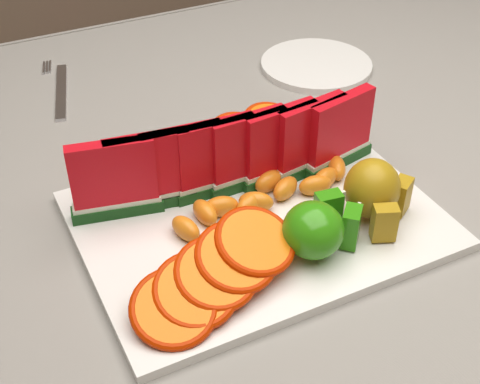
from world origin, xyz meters
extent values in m
cube|color=brown|center=(0.00, 0.00, 0.73)|extent=(1.40, 0.90, 0.03)
cube|color=brown|center=(0.64, 0.39, 0.36)|extent=(0.06, 0.06, 0.72)
cube|color=gray|center=(0.00, 0.00, 0.75)|extent=(1.52, 1.02, 0.01)
cube|color=gray|center=(0.00, 0.51, 0.66)|extent=(1.52, 0.01, 0.20)
cube|color=silver|center=(-0.05, -0.11, 0.76)|extent=(0.40, 0.30, 0.01)
ellipsoid|color=#1E800E|center=(-0.02, -0.19, 0.80)|extent=(0.09, 0.09, 0.06)
cube|color=#1E800E|center=(0.02, -0.19, 0.80)|extent=(0.03, 0.03, 0.04)
cube|color=beige|center=(0.03, -0.19, 0.80)|extent=(0.02, 0.02, 0.04)
cube|color=#1E800E|center=(0.01, -0.16, 0.80)|extent=(0.03, 0.02, 0.04)
cube|color=beige|center=(0.02, -0.16, 0.80)|extent=(0.03, 0.01, 0.04)
ellipsoid|color=#95660F|center=(0.07, -0.16, 0.81)|extent=(0.07, 0.07, 0.07)
cube|color=#95660F|center=(0.06, -0.20, 0.79)|extent=(0.03, 0.03, 0.04)
cube|color=#95660F|center=(0.10, -0.17, 0.79)|extent=(0.03, 0.03, 0.04)
cylinder|color=silver|center=(0.22, 0.20, 0.76)|extent=(0.23, 0.23, 0.01)
cube|color=silver|center=(-0.17, 0.30, 0.76)|extent=(0.06, 0.17, 0.00)
cube|color=silver|center=(-0.18, 0.39, 0.76)|extent=(0.01, 0.04, 0.00)
cube|color=silver|center=(-0.17, 0.39, 0.76)|extent=(0.01, 0.04, 0.00)
cube|color=silver|center=(-0.17, 0.39, 0.76)|extent=(0.01, 0.04, 0.00)
cube|color=#0D330E|center=(-0.19, -0.03, 0.78)|extent=(0.11, 0.04, 0.01)
cube|color=silver|center=(-0.19, -0.03, 0.79)|extent=(0.10, 0.04, 0.01)
cube|color=red|center=(-0.19, -0.03, 0.83)|extent=(0.10, 0.04, 0.08)
cube|color=#0D330E|center=(-0.15, -0.04, 0.78)|extent=(0.11, 0.04, 0.01)
cube|color=silver|center=(-0.15, -0.04, 0.79)|extent=(0.10, 0.03, 0.01)
cube|color=red|center=(-0.15, -0.04, 0.83)|extent=(0.10, 0.03, 0.08)
cube|color=#0D330E|center=(-0.11, -0.04, 0.78)|extent=(0.11, 0.03, 0.01)
cube|color=silver|center=(-0.11, -0.04, 0.79)|extent=(0.10, 0.03, 0.01)
cube|color=red|center=(-0.11, -0.04, 0.83)|extent=(0.10, 0.02, 0.08)
cube|color=#0D330E|center=(-0.07, -0.04, 0.78)|extent=(0.11, 0.02, 0.01)
cube|color=silver|center=(-0.07, -0.04, 0.79)|extent=(0.10, 0.02, 0.01)
cube|color=red|center=(-0.07, -0.04, 0.83)|extent=(0.10, 0.02, 0.08)
cube|color=#0D330E|center=(-0.03, -0.05, 0.78)|extent=(0.11, 0.02, 0.01)
cube|color=silver|center=(-0.03, -0.05, 0.79)|extent=(0.10, 0.02, 0.01)
cube|color=red|center=(-0.03, -0.05, 0.83)|extent=(0.10, 0.02, 0.08)
cube|color=#0D330E|center=(0.01, -0.05, 0.78)|extent=(0.11, 0.03, 0.01)
cube|color=silver|center=(0.01, -0.05, 0.79)|extent=(0.10, 0.03, 0.01)
cube|color=red|center=(0.01, -0.05, 0.83)|extent=(0.10, 0.02, 0.08)
cube|color=#0D330E|center=(0.05, -0.06, 0.78)|extent=(0.11, 0.04, 0.01)
cube|color=silver|center=(0.05, -0.06, 0.79)|extent=(0.10, 0.03, 0.01)
cube|color=red|center=(0.05, -0.06, 0.83)|extent=(0.10, 0.03, 0.08)
cube|color=#0D330E|center=(0.09, -0.06, 0.78)|extent=(0.11, 0.04, 0.01)
cube|color=silver|center=(0.09, -0.06, 0.79)|extent=(0.10, 0.04, 0.01)
cube|color=red|center=(0.09, -0.06, 0.83)|extent=(0.10, 0.04, 0.08)
cylinder|color=#CB3400|center=(-0.19, -0.21, 0.79)|extent=(0.09, 0.09, 0.03)
torus|color=#D7580E|center=(-0.19, -0.21, 0.79)|extent=(0.10, 0.10, 0.04)
cylinder|color=#CB3400|center=(-0.17, -0.20, 0.79)|extent=(0.08, 0.08, 0.03)
torus|color=#D7580E|center=(-0.17, -0.20, 0.79)|extent=(0.09, 0.09, 0.04)
cylinder|color=#CB3400|center=(-0.14, -0.19, 0.80)|extent=(0.08, 0.08, 0.03)
torus|color=#D7580E|center=(-0.14, -0.19, 0.80)|extent=(0.09, 0.09, 0.04)
cylinder|color=#CB3400|center=(-0.11, -0.19, 0.80)|extent=(0.09, 0.09, 0.03)
torus|color=#D7580E|center=(-0.11, -0.19, 0.80)|extent=(0.10, 0.10, 0.04)
cylinder|color=#CB3400|center=(-0.09, -0.18, 0.80)|extent=(0.09, 0.09, 0.03)
torus|color=#D7580E|center=(-0.09, -0.18, 0.80)|extent=(0.11, 0.11, 0.04)
cylinder|color=#CB3400|center=(-0.15, 0.02, 0.78)|extent=(0.07, 0.07, 0.03)
torus|color=#D7580E|center=(-0.15, 0.02, 0.78)|extent=(0.08, 0.08, 0.03)
cylinder|color=#CB3400|center=(-0.10, 0.02, 0.79)|extent=(0.08, 0.08, 0.03)
torus|color=#D7580E|center=(-0.10, 0.02, 0.79)|extent=(0.09, 0.09, 0.03)
cylinder|color=#CB3400|center=(-0.05, 0.02, 0.79)|extent=(0.09, 0.08, 0.03)
torus|color=#D7580E|center=(-0.05, 0.02, 0.79)|extent=(0.10, 0.10, 0.03)
cylinder|color=#CB3400|center=(0.00, 0.02, 0.79)|extent=(0.09, 0.09, 0.03)
torus|color=#D7580E|center=(0.00, 0.02, 0.79)|extent=(0.10, 0.10, 0.03)
cylinder|color=#CB3400|center=(0.04, 0.02, 0.80)|extent=(0.09, 0.09, 0.03)
torus|color=#D7580E|center=(0.04, 0.02, 0.80)|extent=(0.11, 0.11, 0.03)
ellipsoid|color=#E35317|center=(-0.13, -0.10, 0.78)|extent=(0.03, 0.05, 0.03)
ellipsoid|color=#E35317|center=(-0.10, -0.09, 0.78)|extent=(0.03, 0.04, 0.03)
ellipsoid|color=#E35317|center=(-0.08, -0.09, 0.78)|extent=(0.04, 0.03, 0.03)
ellipsoid|color=#E35317|center=(-0.05, -0.10, 0.78)|extent=(0.05, 0.03, 0.03)
ellipsoid|color=#E35317|center=(-0.04, -0.10, 0.78)|extent=(0.05, 0.04, 0.03)
ellipsoid|color=#E35317|center=(-0.01, -0.07, 0.78)|extent=(0.05, 0.03, 0.03)
ellipsoid|color=#E35317|center=(0.00, -0.09, 0.78)|extent=(0.05, 0.04, 0.03)
ellipsoid|color=#E35317|center=(0.03, -0.10, 0.78)|extent=(0.04, 0.03, 0.03)
ellipsoid|color=#E35317|center=(0.05, -0.09, 0.78)|extent=(0.05, 0.03, 0.03)
ellipsoid|color=#E35317|center=(0.08, -0.08, 0.78)|extent=(0.04, 0.05, 0.03)
camera|label=1|loc=(-0.33, -0.63, 1.26)|focal=50.00mm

